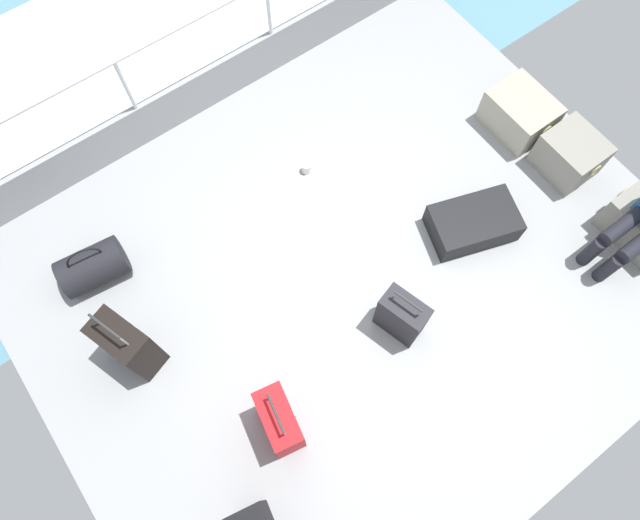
% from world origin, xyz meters
% --- Properties ---
extents(ground_plane, '(4.40, 5.20, 0.06)m').
position_xyz_m(ground_plane, '(0.00, 0.00, -0.03)').
color(ground_plane, '#939699').
extents(gunwale_port, '(0.06, 5.20, 0.45)m').
position_xyz_m(gunwale_port, '(-2.17, 0.00, 0.23)').
color(gunwale_port, '#939699').
rests_on(gunwale_port, ground_plane).
extents(railing_port, '(0.04, 4.20, 1.02)m').
position_xyz_m(railing_port, '(-2.17, 0.00, 0.78)').
color(railing_port, silver).
rests_on(railing_port, ground_plane).
extents(sea_wake, '(12.00, 12.00, 0.01)m').
position_xyz_m(sea_wake, '(-3.60, 0.00, -0.34)').
color(sea_wake, '#598C9E').
rests_on(sea_wake, ground_plane).
extents(cargo_crate_0, '(0.61, 0.45, 0.36)m').
position_xyz_m(cargo_crate_0, '(-0.30, 2.10, 0.18)').
color(cargo_crate_0, '#9E9989').
rests_on(cargo_crate_0, ground_plane).
extents(cargo_crate_1, '(0.52, 0.43, 0.38)m').
position_xyz_m(cargo_crate_1, '(0.28, 2.14, 0.19)').
color(cargo_crate_1, gray).
rests_on(cargo_crate_1, ground_plane).
extents(suitcase_1, '(0.48, 0.37, 0.81)m').
position_xyz_m(suitcase_1, '(-0.46, -1.76, 0.30)').
color(suitcase_1, black).
rests_on(suitcase_1, ground_plane).
extents(suitcase_2, '(0.45, 0.29, 0.71)m').
position_xyz_m(suitcase_2, '(0.65, -1.17, 0.28)').
color(suitcase_2, red).
rests_on(suitcase_2, ground_plane).
extents(suitcase_3, '(0.64, 0.81, 0.24)m').
position_xyz_m(suitcase_3, '(0.26, 1.05, 0.12)').
color(suitcase_3, black).
rests_on(suitcase_3, ground_plane).
extents(suitcase_4, '(0.40, 0.29, 0.62)m').
position_xyz_m(suitcase_4, '(0.55, 0.02, 0.25)').
color(suitcase_4, black).
rests_on(suitcase_4, ground_plane).
extents(duffel_bag, '(0.39, 0.55, 0.47)m').
position_xyz_m(duffel_bag, '(-1.24, -1.70, 0.17)').
color(duffel_bag, black).
rests_on(duffel_bag, ground_plane).
extents(paper_cup, '(0.08, 0.08, 0.10)m').
position_xyz_m(paper_cup, '(-1.04, 0.26, 0.05)').
color(paper_cup, white).
rests_on(paper_cup, ground_plane).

